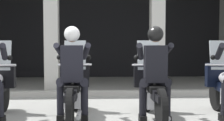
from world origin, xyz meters
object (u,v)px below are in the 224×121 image
Objects in this scene: motorcycle_center_left at (74,89)px; police_officer_center_left at (72,65)px; police_officer_center_right at (155,66)px; motorcycle_center_right at (152,90)px.

police_officer_center_left is at bearing -88.99° from motorcycle_center_left.
police_officer_center_right is (1.36, -0.41, 0.44)m from motorcycle_center_left.
police_officer_center_left and police_officer_center_right have the same top height.
police_officer_center_right is at bearing -4.12° from police_officer_center_left.
police_officer_center_right is at bearing -15.62° from motorcycle_center_left.
motorcycle_center_left is at bearing 157.15° from police_officer_center_right.
police_officer_center_left is 0.78× the size of motorcycle_center_right.
police_officer_center_left is at bearing 168.65° from police_officer_center_right.
motorcycle_center_right is at bearing 83.78° from police_officer_center_right.
motorcycle_center_left is 1.48m from police_officer_center_right.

